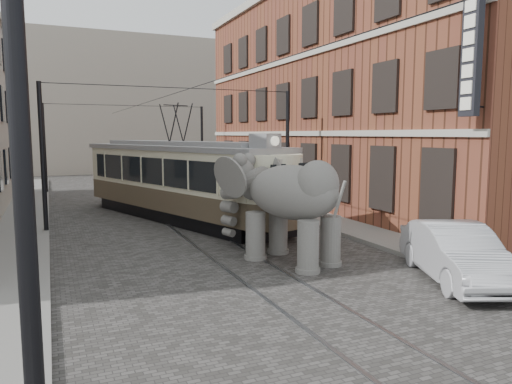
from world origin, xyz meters
name	(u,v)px	position (x,y,z in m)	size (l,w,h in m)	color
ground	(230,254)	(0.00, 0.00, 0.00)	(120.00, 120.00, 0.00)	#484543
tram_rails	(230,254)	(0.00, 0.00, 0.01)	(1.54, 80.00, 0.02)	slate
sidewalk_right	(377,237)	(6.00, 0.00, 0.07)	(2.00, 60.00, 0.15)	slate
sidewalk_left	(11,274)	(-6.50, 0.00, 0.07)	(2.00, 60.00, 0.15)	slate
brick_building	(353,99)	(11.00, 9.00, 6.00)	(8.00, 26.00, 12.00)	brown
distant_block	(100,106)	(0.00, 40.00, 7.00)	(28.00, 10.00, 14.00)	#A29486
catenary	(183,157)	(-0.20, 5.00, 3.00)	(11.00, 30.20, 6.00)	black
tram	(177,163)	(0.05, 7.09, 2.66)	(2.77, 13.40, 5.32)	beige
elephant	(292,209)	(1.45, -1.70, 1.68)	(3.03, 5.50, 3.37)	#5C5955
parked_car	(456,253)	(4.62, -5.19, 0.78)	(1.65, 4.70, 1.55)	#A7A7AC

